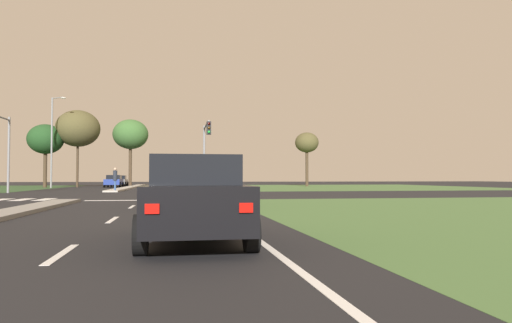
# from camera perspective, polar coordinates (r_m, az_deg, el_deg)

# --- Properties ---
(ground_plane) EXTENTS (200.00, 200.00, 0.00)m
(ground_plane) POSITION_cam_1_polar(r_m,az_deg,el_deg) (32.83, -19.08, -3.97)
(ground_plane) COLOR black
(grass_verge_far_right) EXTENTS (35.00, 35.00, 0.01)m
(grass_verge_far_right) POSITION_cam_1_polar(r_m,az_deg,el_deg) (60.38, 9.79, -3.08)
(grass_verge_far_right) COLOR #476B38
(grass_verge_far_right) RESTS_ON ground
(median_island_far) EXTENTS (1.20, 36.00, 0.14)m
(median_island_far) POSITION_cam_1_polar(r_m,az_deg,el_deg) (57.63, -15.07, -3.03)
(median_island_far) COLOR #ADA89E
(median_island_far) RESTS_ON ground
(lane_dash_near) EXTENTS (0.14, 2.00, 0.01)m
(lane_dash_near) POSITION_cam_1_polar(r_m,az_deg,el_deg) (8.09, -22.71, -10.39)
(lane_dash_near) COLOR silver
(lane_dash_near) RESTS_ON ground
(lane_dash_second) EXTENTS (0.14, 2.00, 0.01)m
(lane_dash_second) POSITION_cam_1_polar(r_m,az_deg,el_deg) (13.96, -17.17, -6.84)
(lane_dash_second) COLOR silver
(lane_dash_second) RESTS_ON ground
(lane_dash_third) EXTENTS (0.14, 2.00, 0.01)m
(lane_dash_third) POSITION_cam_1_polar(r_m,az_deg,el_deg) (19.91, -14.95, -5.37)
(lane_dash_third) COLOR silver
(lane_dash_third) RESTS_ON ground
(lane_dash_fourth) EXTENTS (0.14, 2.00, 0.01)m
(lane_dash_fourth) POSITION_cam_1_polar(r_m,az_deg,el_deg) (25.89, -13.76, -4.58)
(lane_dash_fourth) COLOR silver
(lane_dash_fourth) RESTS_ON ground
(edge_line_right) EXTENTS (0.14, 24.00, 0.01)m
(edge_line_right) POSITION_cam_1_polar(r_m,az_deg,el_deg) (14.51, -3.54, -6.73)
(edge_line_right) COLOR silver
(edge_line_right) RESTS_ON ground
(stop_bar_near) EXTENTS (6.40, 0.50, 0.01)m
(stop_bar_near) POSITION_cam_1_polar(r_m,az_deg,el_deg) (25.45, -13.15, -4.63)
(stop_bar_near) COLOR silver
(stop_bar_near) RESTS_ON ground
(crosswalk_bar_third) EXTENTS (0.70, 2.80, 0.01)m
(crosswalk_bar_third) POSITION_cam_1_polar(r_m,az_deg,el_deg) (28.77, -28.88, -4.13)
(crosswalk_bar_third) COLOR silver
(crosswalk_bar_third) RESTS_ON ground
(crosswalk_bar_fourth) EXTENTS (0.70, 2.80, 0.01)m
(crosswalk_bar_fourth) POSITION_cam_1_polar(r_m,az_deg,el_deg) (28.42, -26.68, -4.19)
(crosswalk_bar_fourth) COLOR silver
(crosswalk_bar_fourth) RESTS_ON ground
(crosswalk_bar_fifth) EXTENTS (0.70, 2.80, 0.01)m
(crosswalk_bar_fifth) POSITION_cam_1_polar(r_m,az_deg,el_deg) (28.11, -24.43, -4.25)
(crosswalk_bar_fifth) COLOR silver
(crosswalk_bar_fifth) RESTS_ON ground
(car_grey_near) EXTENTS (2.05, 4.28, 1.49)m
(car_grey_near) POSITION_cam_1_polar(r_m,az_deg,el_deg) (66.76, -16.39, -2.27)
(car_grey_near) COLOR slate
(car_grey_near) RESTS_ON ground
(car_black_second) EXTENTS (1.96, 4.45, 1.60)m
(car_black_second) POSITION_cam_1_polar(r_m,az_deg,el_deg) (8.84, -7.62, -4.52)
(car_black_second) COLOR black
(car_black_second) RESTS_ON ground
(car_blue_third) EXTENTS (2.07, 4.49, 1.51)m
(car_blue_third) POSITION_cam_1_polar(r_m,az_deg,el_deg) (60.23, -17.02, -2.30)
(car_blue_third) COLOR navy
(car_blue_third) RESTS_ON ground
(car_teal_fourth) EXTENTS (2.08, 4.54, 1.55)m
(car_teal_fourth) POSITION_cam_1_polar(r_m,az_deg,el_deg) (19.87, -8.56, -3.15)
(car_teal_fourth) COLOR #19565B
(car_teal_fourth) RESTS_ON ground
(traffic_signal_far_right) EXTENTS (0.32, 5.83, 5.55)m
(traffic_signal_far_right) POSITION_cam_1_polar(r_m,az_deg,el_deg) (36.98, -6.17, 2.21)
(traffic_signal_far_right) COLOR gray
(traffic_signal_far_right) RESTS_ON ground
(traffic_signal_far_left) EXTENTS (0.32, 4.51, 5.95)m
(traffic_signal_far_left) POSITION_cam_1_polar(r_m,az_deg,el_deg) (39.67, -28.73, 2.41)
(traffic_signal_far_left) COLOR gray
(traffic_signal_far_left) RESTS_ON ground
(street_lamp_third) EXTENTS (1.90, 1.50, 10.52)m
(street_lamp_third) POSITION_cam_1_polar(r_m,az_deg,el_deg) (58.93, -23.65, 2.68)
(street_lamp_third) COLOR gray
(street_lamp_third) RESTS_ON ground
(pedestrian_at_median) EXTENTS (0.34, 0.34, 1.89)m
(pedestrian_at_median) POSITION_cam_1_polar(r_m,az_deg,el_deg) (40.77, -16.88, -1.76)
(pedestrian_at_median) COLOR #335184
(pedestrian_at_median) RESTS_ON median_island_far
(treeline_third) EXTENTS (4.23, 4.23, 7.65)m
(treeline_third) POSITION_cam_1_polar(r_m,az_deg,el_deg) (61.79, -24.38, 2.47)
(treeline_third) COLOR #423323
(treeline_third) RESTS_ON ground
(treeline_fourth) EXTENTS (5.31, 5.31, 9.52)m
(treeline_fourth) POSITION_cam_1_polar(r_m,az_deg,el_deg) (61.66, -20.98, 3.79)
(treeline_fourth) COLOR #423323
(treeline_fourth) RESTS_ON ground
(treeline_fifth) EXTENTS (4.61, 4.61, 8.88)m
(treeline_fifth) POSITION_cam_1_polar(r_m,az_deg,el_deg) (63.77, -15.12, 3.20)
(treeline_fifth) COLOR #423323
(treeline_fifth) RESTS_ON ground
(treeline_sixth) EXTENTS (3.23, 3.23, 7.38)m
(treeline_sixth) POSITION_cam_1_polar(r_m,az_deg,el_deg) (64.07, 6.25, 2.25)
(treeline_sixth) COLOR #423323
(treeline_sixth) RESTS_ON ground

